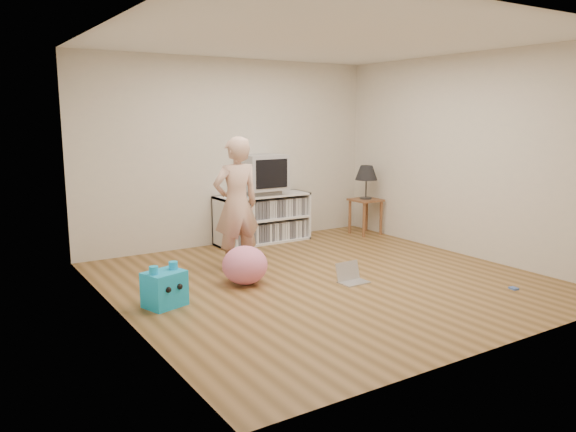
% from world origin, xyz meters
% --- Properties ---
extents(ground, '(4.50, 4.50, 0.00)m').
position_xyz_m(ground, '(0.00, 0.00, 0.00)').
color(ground, brown).
rests_on(ground, ground).
extents(walls, '(4.52, 4.52, 2.60)m').
position_xyz_m(walls, '(0.00, 0.00, 1.30)').
color(walls, silver).
rests_on(walls, ground).
extents(ceiling, '(4.50, 4.50, 0.01)m').
position_xyz_m(ceiling, '(0.00, 0.00, 2.60)').
color(ceiling, white).
rests_on(ceiling, walls).
extents(media_unit, '(1.40, 0.45, 0.70)m').
position_xyz_m(media_unit, '(0.37, 2.04, 0.35)').
color(media_unit, white).
rests_on(media_unit, ground).
extents(dvd_deck, '(0.45, 0.35, 0.07)m').
position_xyz_m(dvd_deck, '(0.37, 2.02, 0.73)').
color(dvd_deck, gray).
rests_on(dvd_deck, media_unit).
extents(crt_tv, '(0.60, 0.53, 0.50)m').
position_xyz_m(crt_tv, '(0.37, 2.02, 1.02)').
color(crt_tv, '#A3A3A8').
rests_on(crt_tv, dvd_deck).
extents(side_table, '(0.42, 0.42, 0.55)m').
position_xyz_m(side_table, '(1.99, 1.65, 0.42)').
color(side_table, brown).
rests_on(side_table, ground).
extents(table_lamp, '(0.34, 0.34, 0.52)m').
position_xyz_m(table_lamp, '(1.99, 1.65, 0.94)').
color(table_lamp, '#333333').
rests_on(table_lamp, side_table).
extents(person, '(0.58, 0.38, 1.58)m').
position_xyz_m(person, '(-0.64, 0.88, 0.79)').
color(person, '#DAAD95').
rests_on(person, ground).
extents(laptop, '(0.32, 0.26, 0.22)m').
position_xyz_m(laptop, '(0.20, -0.22, 0.06)').
color(laptop, silver).
rests_on(laptop, ground).
extents(playing_cards, '(0.08, 0.10, 0.02)m').
position_xyz_m(playing_cards, '(1.49, -1.37, 0.01)').
color(playing_cards, '#4566B8').
rests_on(playing_cards, ground).
extents(plush_blue, '(0.43, 0.38, 0.42)m').
position_xyz_m(plush_blue, '(-1.82, 0.12, 0.18)').
color(plush_blue, '#13ADF9').
rests_on(plush_blue, ground).
extents(plush_pink, '(0.50, 0.50, 0.42)m').
position_xyz_m(plush_pink, '(-0.82, 0.34, 0.21)').
color(plush_pink, pink).
rests_on(plush_pink, ground).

